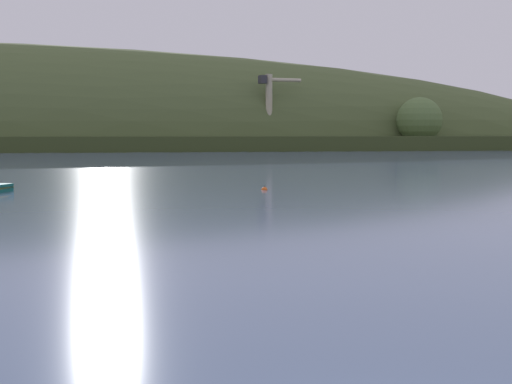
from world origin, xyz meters
The scene contains 2 objects.
dockside_crane centered at (50.91, 179.44, 9.31)m, with size 11.75×4.30×19.80m.
mooring_buoy_midchannel centered at (11.88, 49.14, 0.00)m, with size 0.50×0.50×0.58m.
Camera 1 is at (-5.11, -9.75, 4.73)m, focal length 52.64 mm.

